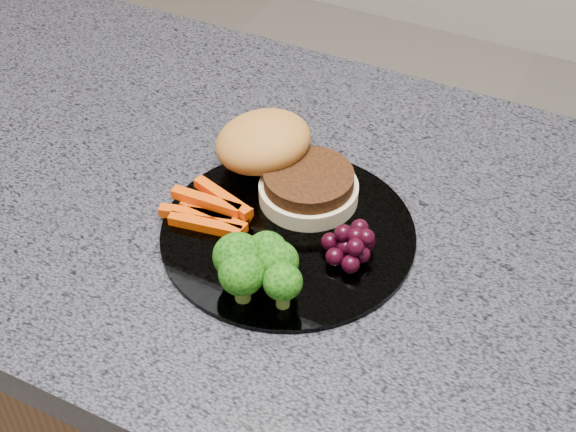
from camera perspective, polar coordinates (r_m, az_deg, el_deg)
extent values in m
cube|color=#4D4D57|center=(0.87, -2.02, 0.31)|extent=(1.20, 0.60, 0.04)
cylinder|color=white|center=(0.82, 0.00, -1.19)|extent=(0.26, 0.26, 0.01)
cylinder|color=beige|center=(0.84, 1.47, 1.74)|extent=(0.12, 0.12, 0.02)
cylinder|color=#44210D|center=(0.83, 1.49, 2.64)|extent=(0.11, 0.11, 0.02)
ellipsoid|color=#AE642B|center=(0.87, -1.78, 4.94)|extent=(0.12, 0.12, 0.06)
cube|color=#E94603|center=(0.84, -5.07, 0.68)|extent=(0.08, 0.02, 0.01)
cube|color=#E94603|center=(0.83, -5.31, -0.05)|extent=(0.08, 0.02, 0.01)
cube|color=#E94603|center=(0.83, -6.55, 0.09)|extent=(0.08, 0.03, 0.01)
cube|color=#E94603|center=(0.83, -4.67, 1.32)|extent=(0.08, 0.03, 0.01)
cube|color=#E94603|center=(0.83, -5.83, 1.05)|extent=(0.08, 0.01, 0.01)
cube|color=#E94603|center=(0.82, -5.90, -0.67)|extent=(0.08, 0.02, 0.01)
cylinder|color=olive|center=(0.76, -3.50, -4.20)|extent=(0.02, 0.02, 0.02)
ellipsoid|color=#093307|center=(0.74, -3.58, -2.87)|extent=(0.05, 0.05, 0.04)
cylinder|color=olive|center=(0.75, -0.77, -4.44)|extent=(0.01, 0.01, 0.02)
ellipsoid|color=#093307|center=(0.74, -0.79, -3.22)|extent=(0.04, 0.04, 0.04)
cylinder|color=olive|center=(0.74, -3.24, -5.36)|extent=(0.02, 0.02, 0.02)
ellipsoid|color=#093307|center=(0.73, -3.31, -4.11)|extent=(0.04, 0.04, 0.04)
cylinder|color=olive|center=(0.74, -0.37, -5.84)|extent=(0.01, 0.01, 0.02)
ellipsoid|color=#093307|center=(0.72, -0.38, -4.70)|extent=(0.04, 0.04, 0.03)
cylinder|color=olive|center=(0.77, -1.49, -3.63)|extent=(0.01, 0.01, 0.02)
ellipsoid|color=#093307|center=(0.75, -1.52, -2.45)|extent=(0.04, 0.04, 0.03)
sphere|color=black|center=(0.79, 4.11, -2.21)|extent=(0.02, 0.02, 0.02)
sphere|color=black|center=(0.78, 5.24, -2.72)|extent=(0.02, 0.02, 0.02)
sphere|color=black|center=(0.79, 5.58, -1.89)|extent=(0.02, 0.02, 0.02)
sphere|color=black|center=(0.80, 4.17, -1.32)|extent=(0.02, 0.02, 0.02)
sphere|color=black|center=(0.79, 3.01, -1.85)|extent=(0.02, 0.02, 0.02)
sphere|color=black|center=(0.78, 3.34, -2.91)|extent=(0.02, 0.02, 0.02)
sphere|color=black|center=(0.77, 4.47, -3.44)|extent=(0.02, 0.02, 0.02)
sphere|color=black|center=(0.78, 4.86, -1.45)|extent=(0.02, 0.02, 0.02)
sphere|color=black|center=(0.78, 3.95, -1.22)|extent=(0.02, 0.02, 0.02)
sphere|color=black|center=(0.77, 4.80, -2.22)|extent=(0.02, 0.02, 0.02)
sphere|color=black|center=(0.79, 5.12, -0.83)|extent=(0.02, 0.02, 0.02)
sphere|color=black|center=(0.78, 5.57, -1.53)|extent=(0.02, 0.02, 0.02)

